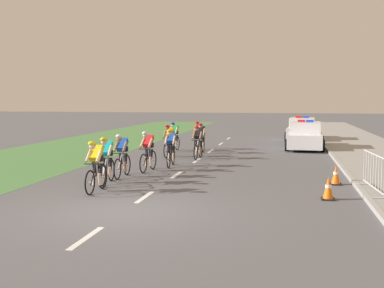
{
  "coord_description": "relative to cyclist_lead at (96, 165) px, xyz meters",
  "views": [
    {
      "loc": [
        3.82,
        -10.93,
        2.75
      ],
      "look_at": [
        0.51,
        6.0,
        1.1
      ],
      "focal_mm": 44.91,
      "sensor_mm": 36.0,
      "label": 1
    }
  ],
  "objects": [
    {
      "name": "traffic_cone_near",
      "position": [
        6.6,
        0.19,
        -0.48
      ],
      "size": [
        0.36,
        0.36,
        0.64
      ],
      "color": "black",
      "rests_on": "ground"
    },
    {
      "name": "police_car_nearest",
      "position": [
        6.5,
        13.52,
        -0.11
      ],
      "size": [
        2.18,
        4.49,
        1.59
      ],
      "color": "white",
      "rests_on": "ground"
    },
    {
      "name": "cyclist_sixth",
      "position": [
        1.55,
        8.18,
        0.0
      ],
      "size": [
        0.43,
        1.72,
        1.56
      ],
      "color": "black",
      "rests_on": "ground"
    },
    {
      "name": "ground_plane",
      "position": [
        1.61,
        -2.19,
        -0.79
      ],
      "size": [
        160.0,
        160.0,
        0.0
      ],
      "primitive_type": "plane",
      "color": "#56565B"
    },
    {
      "name": "cyclist_tenth",
      "position": [
        0.84,
        12.14,
        0.0
      ],
      "size": [
        0.43,
        1.72,
        1.56
      ],
      "color": "black",
      "rests_on": "ground"
    },
    {
      "name": "sidewalk_slab",
      "position": [
        9.67,
        11.81,
        -0.73
      ],
      "size": [
        4.25,
        60.0,
        0.12
      ],
      "primitive_type": "cube",
      "color": "gray",
      "rests_on": "ground"
    },
    {
      "name": "cyclist_lead",
      "position": [
        0.0,
        0.0,
        0.0
      ],
      "size": [
        0.42,
        1.72,
        1.56
      ],
      "color": "black",
      "rests_on": "ground"
    },
    {
      "name": "cyclist_third",
      "position": [
        -0.13,
        2.64,
        0.0
      ],
      "size": [
        0.42,
        1.72,
        1.56
      ],
      "color": "black",
      "rests_on": "ground"
    },
    {
      "name": "cyclist_fourth",
      "position": [
        0.36,
        4.17,
        0.0
      ],
      "size": [
        0.44,
        1.72,
        1.56
      ],
      "color": "black",
      "rests_on": "ground"
    },
    {
      "name": "crowd_barrier_front",
      "position": [
        7.9,
        1.06,
        -0.14
      ],
      "size": [
        0.65,
        2.32,
        1.07
      ],
      "color": "#B7BABF",
      "rests_on": "sidewalk_slab"
    },
    {
      "name": "cyclist_seventh",
      "position": [
        0.07,
        8.66,
        0.0
      ],
      "size": [
        0.43,
        1.72,
        1.56
      ],
      "color": "black",
      "rests_on": "ground"
    },
    {
      "name": "cyclist_eighth",
      "position": [
        -0.23,
        11.08,
        0.0
      ],
      "size": [
        0.44,
        1.72,
        1.56
      ],
      "color": "black",
      "rests_on": "ground"
    },
    {
      "name": "traffic_cone_mid",
      "position": [
        7.03,
        2.6,
        -0.48
      ],
      "size": [
        0.36,
        0.36,
        0.64
      ],
      "color": "black",
      "rests_on": "ground"
    },
    {
      "name": "grass_verge",
      "position": [
        -5.99,
        11.81,
        -0.78
      ],
      "size": [
        7.0,
        60.0,
        0.01
      ],
      "primitive_type": "cube",
      "color": "#4C7F42",
      "rests_on": "ground"
    },
    {
      "name": "kerb_edge",
      "position": [
        7.63,
        11.81,
        -0.72
      ],
      "size": [
        0.16,
        60.0,
        0.13
      ],
      "primitive_type": "cube",
      "color": "#9E9E99",
      "rests_on": "ground"
    },
    {
      "name": "lane_markings_centre",
      "position": [
        1.61,
        7.56,
        -0.78
      ],
      "size": [
        0.14,
        25.6,
        0.01
      ],
      "color": "white",
      "rests_on": "ground"
    },
    {
      "name": "cyclist_second",
      "position": [
        -0.2,
        1.36,
        0.0
      ],
      "size": [
        0.44,
        1.72,
        1.56
      ],
      "color": "black",
      "rests_on": "ground"
    },
    {
      "name": "police_car_second",
      "position": [
        6.5,
        18.91,
        -0.11
      ],
      "size": [
        2.25,
        4.52,
        1.59
      ],
      "color": "white",
      "rests_on": "ground"
    },
    {
      "name": "cyclist_fifth",
      "position": [
        0.92,
        5.55,
        0.0
      ],
      "size": [
        0.43,
        1.72,
        1.56
      ],
      "color": "black",
      "rests_on": "ground"
    },
    {
      "name": "cyclist_ninth",
      "position": [
        1.32,
        10.35,
        0.0
      ],
      "size": [
        0.42,
        1.72,
        1.56
      ],
      "color": "black",
      "rests_on": "ground"
    }
  ]
}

